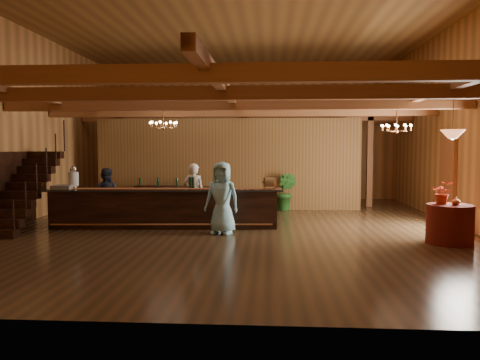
# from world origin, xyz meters

# --- Properties ---
(floor) EXTENTS (14.00, 14.00, 0.00)m
(floor) POSITION_xyz_m (0.00, 0.00, 0.00)
(floor) COLOR #3D2C1A
(floor) RESTS_ON ground
(ceiling) EXTENTS (14.00, 14.00, 0.00)m
(ceiling) POSITION_xyz_m (0.00, 0.00, 5.50)
(ceiling) COLOR brown
(ceiling) RESTS_ON wall_back
(wall_back) EXTENTS (12.00, 0.10, 5.50)m
(wall_back) POSITION_xyz_m (0.00, 7.00, 2.75)
(wall_back) COLOR #C28143
(wall_back) RESTS_ON floor
(wall_front) EXTENTS (12.00, 0.10, 5.50)m
(wall_front) POSITION_xyz_m (0.00, -7.00, 2.75)
(wall_front) COLOR #C28143
(wall_front) RESTS_ON floor
(wall_left) EXTENTS (0.10, 14.00, 5.50)m
(wall_left) POSITION_xyz_m (-6.00, 0.00, 2.75)
(wall_left) COLOR #C28143
(wall_left) RESTS_ON floor
(wall_right) EXTENTS (0.10, 14.00, 5.50)m
(wall_right) POSITION_xyz_m (6.00, 0.00, 2.75)
(wall_right) COLOR #C28143
(wall_right) RESTS_ON floor
(beam_grid) EXTENTS (11.90, 13.90, 0.39)m
(beam_grid) POSITION_xyz_m (0.00, 0.51, 3.24)
(beam_grid) COLOR #95562E
(beam_grid) RESTS_ON wall_left
(support_posts) EXTENTS (9.20, 10.20, 3.20)m
(support_posts) POSITION_xyz_m (0.00, -0.50, 1.60)
(support_posts) COLOR #95562E
(support_posts) RESTS_ON floor
(partition_wall) EXTENTS (9.00, 0.18, 3.10)m
(partition_wall) POSITION_xyz_m (-0.50, 3.50, 1.55)
(partition_wall) COLOR brown
(partition_wall) RESTS_ON floor
(window_right_back) EXTENTS (0.12, 1.05, 1.75)m
(window_right_back) POSITION_xyz_m (5.95, 1.00, 1.55)
(window_right_back) COLOR white
(window_right_back) RESTS_ON wall_right
(staircase) EXTENTS (1.00, 2.80, 2.00)m
(staircase) POSITION_xyz_m (-5.45, -0.74, 1.00)
(staircase) COLOR #36190E
(staircase) RESTS_ON floor
(backroom_boxes) EXTENTS (4.10, 0.60, 1.10)m
(backroom_boxes) POSITION_xyz_m (-0.29, 5.50, 0.53)
(backroom_boxes) COLOR #36190E
(backroom_boxes) RESTS_ON floor
(tasting_bar) EXTENTS (6.22, 1.20, 1.04)m
(tasting_bar) POSITION_xyz_m (-1.81, -0.36, 0.52)
(tasting_bar) COLOR #36190E
(tasting_bar) RESTS_ON floor
(beverage_dispenser) EXTENTS (0.26, 0.26, 0.60)m
(beverage_dispenser) POSITION_xyz_m (-4.20, -0.47, 1.32)
(beverage_dispenser) COLOR silver
(beverage_dispenser) RESTS_ON tasting_bar
(glass_rack_tray) EXTENTS (0.50, 0.50, 0.10)m
(glass_rack_tray) POSITION_xyz_m (-4.43, -0.59, 1.08)
(glass_rack_tray) COLOR gray
(glass_rack_tray) RESTS_ON tasting_bar
(raffle_drum) EXTENTS (0.34, 0.24, 0.30)m
(raffle_drum) POSITION_xyz_m (0.96, -0.22, 1.21)
(raffle_drum) COLOR olive
(raffle_drum) RESTS_ON tasting_bar
(bar_bottle_0) EXTENTS (0.07, 0.07, 0.30)m
(bar_bottle_0) POSITION_xyz_m (-1.16, -0.20, 1.18)
(bar_bottle_0) COLOR black
(bar_bottle_0) RESTS_ON tasting_bar
(bar_bottle_1) EXTENTS (0.07, 0.07, 0.30)m
(bar_bottle_1) POSITION_xyz_m (-1.08, -0.19, 1.18)
(bar_bottle_1) COLOR black
(bar_bottle_1) RESTS_ON tasting_bar
(bar_bottle_2) EXTENTS (0.07, 0.07, 0.30)m
(bar_bottle_2) POSITION_xyz_m (-1.08, -0.19, 1.18)
(bar_bottle_2) COLOR black
(bar_bottle_2) RESTS_ON tasting_bar
(backbar_shelf) EXTENTS (2.94, 0.86, 0.82)m
(backbar_shelf) POSITION_xyz_m (-2.15, 2.98, 0.41)
(backbar_shelf) COLOR #36190E
(backbar_shelf) RESTS_ON floor
(round_table) EXTENTS (0.99, 0.99, 0.86)m
(round_table) POSITION_xyz_m (4.91, -1.97, 0.43)
(round_table) COLOR maroon
(round_table) RESTS_ON floor
(chandelier_left) EXTENTS (0.80, 0.80, 0.58)m
(chandelier_left) POSITION_xyz_m (-2.14, 1.04, 2.78)
(chandelier_left) COLOR #BA7647
(chandelier_left) RESTS_ON beam_grid
(chandelier_right) EXTENTS (0.80, 0.80, 0.71)m
(chandelier_right) POSITION_xyz_m (4.35, 0.47, 2.65)
(chandelier_right) COLOR #BA7647
(chandelier_right) RESTS_ON beam_grid
(pendant_lamp) EXTENTS (0.52, 0.52, 0.90)m
(pendant_lamp) POSITION_xyz_m (4.91, -1.97, 2.40)
(pendant_lamp) COLOR #BA7647
(pendant_lamp) RESTS_ON beam_grid
(bartender) EXTENTS (0.68, 0.51, 1.68)m
(bartender) POSITION_xyz_m (-1.15, 0.38, 0.84)
(bartender) COLOR white
(bartender) RESTS_ON floor
(staff_second) EXTENTS (0.76, 0.59, 1.55)m
(staff_second) POSITION_xyz_m (-3.61, 0.28, 0.77)
(staff_second) COLOR #232636
(staff_second) RESTS_ON floor
(guest) EXTENTS (0.98, 0.78, 1.77)m
(guest) POSITION_xyz_m (-0.21, -1.13, 0.88)
(guest) COLOR #8DD3EA
(guest) RESTS_ON floor
(floor_plant) EXTENTS (0.86, 0.78, 1.27)m
(floor_plant) POSITION_xyz_m (1.48, 3.25, 0.64)
(floor_plant) COLOR #1F551A
(floor_plant) RESTS_ON floor
(table_flowers) EXTENTS (0.54, 0.50, 0.51)m
(table_flowers) POSITION_xyz_m (4.78, -1.85, 1.12)
(table_flowers) COLOR red
(table_flowers) RESTS_ON round_table
(table_vase) EXTENTS (0.15, 0.15, 0.29)m
(table_vase) POSITION_xyz_m (5.00, -2.03, 1.01)
(table_vase) COLOR #BA7647
(table_vase) RESTS_ON round_table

